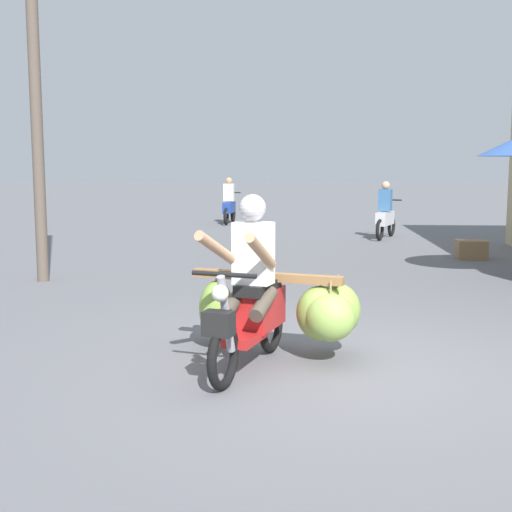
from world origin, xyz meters
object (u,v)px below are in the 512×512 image
produce_crate (471,250)px  utility_pole (35,82)px  motorbike_main_loaded (279,305)px  motorbike_distant_ahead_right (229,205)px  motorbike_distant_ahead_left (385,216)px

produce_crate → utility_pole: (-7.37, -2.93, 2.89)m
motorbike_main_loaded → motorbike_distant_ahead_right: (-1.87, 14.40, 0.04)m
motorbike_distant_ahead_left → motorbike_distant_ahead_right: 5.70m
produce_crate → utility_pole: bearing=-158.3°
utility_pole → motorbike_main_loaded: bearing=-47.5°
motorbike_main_loaded → produce_crate: (3.55, 7.09, -0.35)m
motorbike_main_loaded → utility_pole: (-3.82, 4.16, 2.54)m
motorbike_distant_ahead_left → motorbike_distant_ahead_right: bearing=137.4°
motorbike_distant_ahead_left → produce_crate: 3.68m
motorbike_distant_ahead_left → produce_crate: size_ratio=2.74×
motorbike_distant_ahead_right → utility_pole: (-1.95, -10.24, 2.50)m
motorbike_distant_ahead_right → produce_crate: bearing=-53.5°
motorbike_main_loaded → utility_pole: utility_pole is taller
produce_crate → utility_pole: 8.44m
motorbike_distant_ahead_left → motorbike_distant_ahead_right: size_ratio=0.95×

